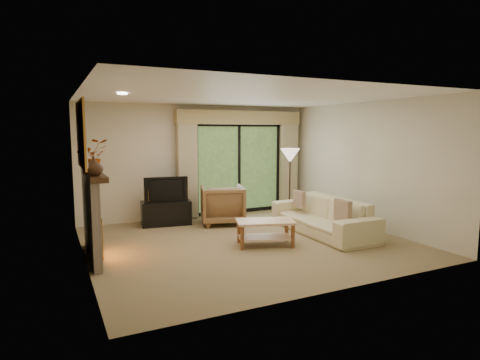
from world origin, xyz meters
name	(u,v)px	position (x,y,z in m)	size (l,w,h in m)	color
floor	(247,242)	(0.00, 0.00, 0.00)	(5.50, 5.50, 0.00)	olive
ceiling	(247,96)	(0.00, 0.00, 2.60)	(5.50, 5.50, 0.00)	white
wall_back	(199,161)	(0.00, 2.50, 1.30)	(5.00, 5.00, 0.00)	beige
wall_front	(339,189)	(0.00, -2.50, 1.30)	(5.00, 5.00, 0.00)	beige
wall_left	(82,179)	(-2.75, 0.00, 1.30)	(5.00, 5.00, 0.00)	beige
wall_right	(366,165)	(2.75, 0.00, 1.30)	(5.00, 5.00, 0.00)	beige
fireplace	(91,216)	(-2.63, 0.20, 0.69)	(0.24, 1.70, 1.37)	#76695D
mirror	(81,134)	(-2.71, 0.20, 1.95)	(0.07, 1.45, 1.02)	#BA7E31
sliding_door	(239,168)	(1.00, 2.45, 1.10)	(2.26, 0.10, 2.16)	black
curtain_left	(187,167)	(-0.35, 2.34, 1.20)	(0.45, 0.18, 2.35)	tan
curtain_right	(288,163)	(2.35, 2.34, 1.20)	(0.45, 0.18, 2.35)	tan
cornice	(240,118)	(1.00, 2.36, 2.32)	(3.20, 0.24, 0.32)	tan
media_console	(166,213)	(-0.97, 1.95, 0.26)	(1.03, 0.47, 0.52)	black
tv	(165,189)	(-0.97, 1.95, 0.78)	(0.92, 0.12, 0.53)	black
armchair	(222,205)	(0.17, 1.53, 0.42)	(0.89, 0.92, 0.84)	brown
sofa	(322,216)	(1.61, -0.09, 0.35)	(2.40, 0.94, 0.70)	beige
pillow_near	(343,211)	(1.53, -0.78, 0.58)	(0.10, 0.39, 0.39)	#592A24
pillow_far	(299,199)	(1.53, 0.60, 0.58)	(0.09, 0.35, 0.35)	#592A24
coffee_table	(265,233)	(0.18, -0.34, 0.22)	(1.00, 0.55, 0.45)	#EBB88E
floor_lamp	(290,184)	(1.71, 1.26, 0.81)	(0.43, 0.43, 1.61)	#FFEED0
vase	(94,166)	(-2.61, -0.34, 1.51)	(0.26, 0.26, 0.27)	#382213
branches	(91,156)	(-2.61, -0.04, 1.63)	(0.46, 0.40, 0.51)	#983E09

